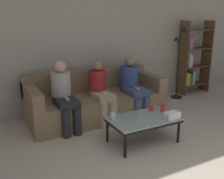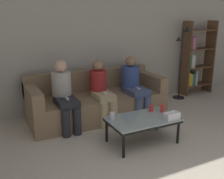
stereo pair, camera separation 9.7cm
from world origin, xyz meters
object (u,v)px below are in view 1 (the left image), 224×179
(cup_near_left, at_px, (163,108))
(seated_person_left_end, at_px, (64,93))
(coffee_table, at_px, (143,120))
(cup_near_right, at_px, (151,108))
(seated_person_mid_right, at_px, (132,84))
(cup_far_center, at_px, (113,116))
(tissue_box, at_px, (172,115))
(standing_lamp, at_px, (180,55))
(seated_person_mid_left, at_px, (100,90))
(bookshelf, at_px, (192,61))
(couch, at_px, (95,101))

(cup_near_left, xyz_separation_m, seated_person_left_end, (-1.27, 0.96, 0.16))
(coffee_table, distance_m, cup_near_right, 0.34)
(coffee_table, height_order, seated_person_left_end, seated_person_left_end)
(cup_near_left, height_order, seated_person_mid_right, seated_person_mid_right)
(coffee_table, relative_size, cup_far_center, 9.91)
(seated_person_left_end, bearing_deg, tissue_box, -45.95)
(cup_near_left, xyz_separation_m, cup_far_center, (-0.83, 0.09, -0.01))
(cup_near_right, distance_m, standing_lamp, 2.17)
(cup_near_left, height_order, cup_far_center, cup_near_left)
(seated_person_mid_left, bearing_deg, cup_near_right, -61.25)
(cup_far_center, bearing_deg, seated_person_left_end, 116.90)
(bookshelf, bearing_deg, tissue_box, -139.28)
(seated_person_left_end, bearing_deg, seated_person_mid_left, -0.36)
(coffee_table, bearing_deg, seated_person_mid_right, 65.91)
(cup_far_center, height_order, tissue_box, tissue_box)
(cup_far_center, relative_size, standing_lamp, 0.06)
(tissue_box, relative_size, standing_lamp, 0.14)
(standing_lamp, height_order, seated_person_mid_left, standing_lamp)
(tissue_box, bearing_deg, seated_person_mid_right, 85.01)
(couch, height_order, seated_person_left_end, seated_person_left_end)
(cup_near_left, relative_size, seated_person_mid_right, 0.11)
(cup_near_right, xyz_separation_m, seated_person_mid_right, (0.19, 0.86, 0.16))
(bookshelf, relative_size, seated_person_mid_left, 1.57)
(seated_person_mid_left, bearing_deg, seated_person_left_end, 179.64)
(standing_lamp, distance_m, seated_person_left_end, 2.86)
(coffee_table, relative_size, seated_person_mid_left, 0.94)
(cup_near_right, height_order, cup_far_center, cup_far_center)
(cup_far_center, distance_m, seated_person_mid_left, 0.91)
(bookshelf, distance_m, seated_person_mid_right, 2.08)
(standing_lamp, bearing_deg, seated_person_left_end, -171.56)
(couch, relative_size, seated_person_mid_left, 2.26)
(seated_person_mid_left, bearing_deg, seated_person_mid_right, 0.91)
(cup_near_left, height_order, bookshelf, bookshelf)
(seated_person_mid_left, bearing_deg, tissue_box, -66.19)
(couch, distance_m, coffee_table, 1.28)
(couch, bearing_deg, cup_near_left, -62.84)
(coffee_table, bearing_deg, standing_lamp, 36.75)
(cup_near_right, bearing_deg, tissue_box, -78.08)
(coffee_table, distance_m, cup_far_center, 0.45)
(cup_near_right, bearing_deg, seated_person_mid_right, 77.33)
(couch, xyz_separation_m, standing_lamp, (2.14, 0.19, 0.67))
(coffee_table, bearing_deg, seated_person_mid_left, 100.70)
(seated_person_mid_right, bearing_deg, coffee_table, -114.09)
(cup_near_right, relative_size, tissue_box, 0.43)
(coffee_table, relative_size, tissue_box, 4.60)
(tissue_box, xyz_separation_m, standing_lamp, (1.59, 1.67, 0.54))
(cup_near_right, height_order, seated_person_left_end, seated_person_left_end)
(cup_far_center, distance_m, tissue_box, 0.86)
(tissue_box, bearing_deg, seated_person_left_end, 134.05)
(tissue_box, relative_size, seated_person_left_end, 0.19)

